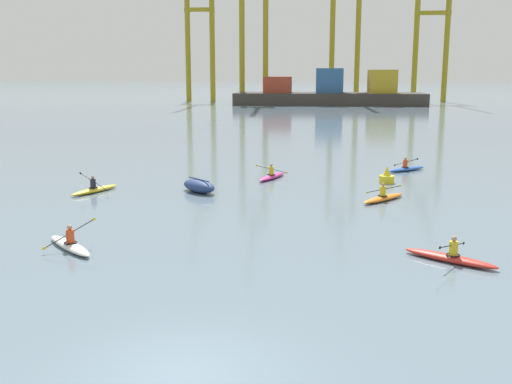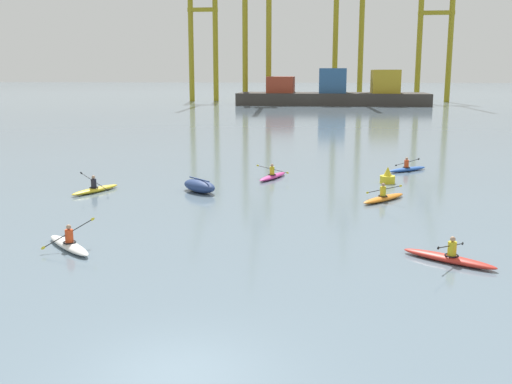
{
  "view_description": "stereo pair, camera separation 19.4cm",
  "coord_description": "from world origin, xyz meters",
  "px_view_note": "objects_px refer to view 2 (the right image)",
  "views": [
    {
      "loc": [
        2.94,
        -11.71,
        6.51
      ],
      "look_at": [
        -0.31,
        17.53,
        0.6
      ],
      "focal_mm": 41.66,
      "sensor_mm": 36.0,
      "label": 1
    },
    {
      "loc": [
        3.13,
        -11.68,
        6.51
      ],
      "look_at": [
        -0.31,
        17.53,
        0.6
      ],
      "focal_mm": 41.66,
      "sensor_mm": 36.0,
      "label": 2
    }
  ],
  "objects_px": {
    "container_barge": "(334,93)",
    "channel_buoy": "(388,177)",
    "capsized_dinghy": "(199,186)",
    "kayak_yellow": "(95,189)",
    "gantry_crane_east_mid": "(349,18)",
    "kayak_blue": "(407,169)",
    "gantry_crane_west": "(202,27)",
    "gantry_crane_west_mid": "(257,14)",
    "kayak_orange": "(384,198)",
    "kayak_red": "(449,257)",
    "kayak_white": "(69,244)",
    "gantry_crane_east": "(436,29)",
    "kayak_magenta": "(273,176)"
  },
  "relations": [
    {
      "from": "container_barge",
      "to": "channel_buoy",
      "type": "relative_size",
      "value": 38.91
    },
    {
      "from": "capsized_dinghy",
      "to": "channel_buoy",
      "type": "bearing_deg",
      "value": 20.71
    },
    {
      "from": "kayak_yellow",
      "to": "gantry_crane_east_mid",
      "type": "bearing_deg",
      "value": 81.06
    },
    {
      "from": "kayak_yellow",
      "to": "kayak_blue",
      "type": "bearing_deg",
      "value": 27.26
    },
    {
      "from": "channel_buoy",
      "to": "kayak_blue",
      "type": "distance_m",
      "value": 5.0
    },
    {
      "from": "gantry_crane_west",
      "to": "gantry_crane_west_mid",
      "type": "relative_size",
      "value": 0.83
    },
    {
      "from": "kayak_orange",
      "to": "kayak_red",
      "type": "bearing_deg",
      "value": -82.51
    },
    {
      "from": "container_barge",
      "to": "channel_buoy",
      "type": "height_order",
      "value": "container_barge"
    },
    {
      "from": "capsized_dinghy",
      "to": "kayak_yellow",
      "type": "xyz_separation_m",
      "value": [
        -5.77,
        -0.67,
        -0.18
      ]
    },
    {
      "from": "gantry_crane_west_mid",
      "to": "kayak_orange",
      "type": "xyz_separation_m",
      "value": [
        18.65,
        -102.72,
        -18.83
      ]
    },
    {
      "from": "gantry_crane_west",
      "to": "channel_buoy",
      "type": "relative_size",
      "value": 33.55
    },
    {
      "from": "container_barge",
      "to": "gantry_crane_west",
      "type": "xyz_separation_m",
      "value": [
        -30.19,
        12.65,
        14.51
      ]
    },
    {
      "from": "container_barge",
      "to": "gantry_crane_west_mid",
      "type": "relative_size",
      "value": 0.96
    },
    {
      "from": "gantry_crane_west",
      "to": "kayak_yellow",
      "type": "height_order",
      "value": "gantry_crane_west"
    },
    {
      "from": "kayak_red",
      "to": "kayak_yellow",
      "type": "distance_m",
      "value": 20.07
    },
    {
      "from": "kayak_orange",
      "to": "kayak_yellow",
      "type": "height_order",
      "value": "kayak_yellow"
    },
    {
      "from": "gantry_crane_west_mid",
      "to": "kayak_orange",
      "type": "height_order",
      "value": "gantry_crane_west_mid"
    },
    {
      "from": "kayak_blue",
      "to": "kayak_yellow",
      "type": "relative_size",
      "value": 0.9
    },
    {
      "from": "gantry_crane_east_mid",
      "to": "capsized_dinghy",
      "type": "xyz_separation_m",
      "value": [
        -11.51,
        -109.21,
        -18.46
      ]
    },
    {
      "from": "capsized_dinghy",
      "to": "kayak_orange",
      "type": "height_order",
      "value": "kayak_orange"
    },
    {
      "from": "channel_buoy",
      "to": "kayak_yellow",
      "type": "xyz_separation_m",
      "value": [
        -16.43,
        -4.7,
        -0.19
      ]
    },
    {
      "from": "gantry_crane_west_mid",
      "to": "kayak_yellow",
      "type": "xyz_separation_m",
      "value": [
        2.9,
        -102.26,
        -18.83
      ]
    },
    {
      "from": "gantry_crane_west",
      "to": "channel_buoy",
      "type": "distance_m",
      "value": 108.63
    },
    {
      "from": "kayak_red",
      "to": "gantry_crane_east_mid",
      "type": "bearing_deg",
      "value": 89.9
    },
    {
      "from": "gantry_crane_west",
      "to": "kayak_white",
      "type": "height_order",
      "value": "gantry_crane_west"
    },
    {
      "from": "gantry_crane_east",
      "to": "kayak_blue",
      "type": "height_order",
      "value": "gantry_crane_east"
    },
    {
      "from": "gantry_crane_west",
      "to": "kayak_yellow",
      "type": "distance_m",
      "value": 109.52
    },
    {
      "from": "kayak_blue",
      "to": "kayak_yellow",
      "type": "distance_m",
      "value": 20.47
    },
    {
      "from": "gantry_crane_west_mid",
      "to": "kayak_magenta",
      "type": "xyz_separation_m",
      "value": [
        12.33,
        -96.83,
        -18.83
      ]
    },
    {
      "from": "kayak_red",
      "to": "capsized_dinghy",
      "type": "bearing_deg",
      "value": 135.2
    },
    {
      "from": "gantry_crane_west_mid",
      "to": "capsized_dinghy",
      "type": "height_order",
      "value": "gantry_crane_west_mid"
    },
    {
      "from": "gantry_crane_east",
      "to": "kayak_blue",
      "type": "bearing_deg",
      "value": -100.4
    },
    {
      "from": "gantry_crane_east",
      "to": "kayak_magenta",
      "type": "distance_m",
      "value": 107.44
    },
    {
      "from": "kayak_magenta",
      "to": "capsized_dinghy",
      "type": "bearing_deg",
      "value": -127.55
    },
    {
      "from": "channel_buoy",
      "to": "kayak_white",
      "type": "height_order",
      "value": "kayak_white"
    },
    {
      "from": "container_barge",
      "to": "gantry_crane_east_mid",
      "type": "relative_size",
      "value": 1.09
    },
    {
      "from": "container_barge",
      "to": "kayak_blue",
      "type": "height_order",
      "value": "container_barge"
    },
    {
      "from": "container_barge",
      "to": "kayak_magenta",
      "type": "bearing_deg",
      "value": -93.06
    },
    {
      "from": "container_barge",
      "to": "kayak_yellow",
      "type": "distance_m",
      "value": 95.48
    },
    {
      "from": "gantry_crane_east",
      "to": "kayak_red",
      "type": "bearing_deg",
      "value": -99.22
    },
    {
      "from": "kayak_blue",
      "to": "kayak_orange",
      "type": "height_order",
      "value": "kayak_blue"
    },
    {
      "from": "kayak_magenta",
      "to": "channel_buoy",
      "type": "bearing_deg",
      "value": -5.96
    },
    {
      "from": "container_barge",
      "to": "gantry_crane_east",
      "type": "distance_m",
      "value": 29.44
    },
    {
      "from": "kayak_white",
      "to": "kayak_magenta",
      "type": "xyz_separation_m",
      "value": [
        6.29,
        15.97,
        0.0
      ]
    },
    {
      "from": "channel_buoy",
      "to": "kayak_red",
      "type": "bearing_deg",
      "value": -87.6
    },
    {
      "from": "gantry_crane_east_mid",
      "to": "capsized_dinghy",
      "type": "relative_size",
      "value": 13.63
    },
    {
      "from": "gantry_crane_east_mid",
      "to": "kayak_white",
      "type": "xyz_separation_m",
      "value": [
        -14.14,
        -120.42,
        -18.64
      ]
    },
    {
      "from": "container_barge",
      "to": "gantry_crane_east_mid",
      "type": "bearing_deg",
      "value": 78.72
    },
    {
      "from": "container_barge",
      "to": "channel_buoy",
      "type": "distance_m",
      "value": 89.74
    },
    {
      "from": "gantry_crane_west_mid",
      "to": "kayak_magenta",
      "type": "relative_size",
      "value": 11.97
    }
  ]
}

